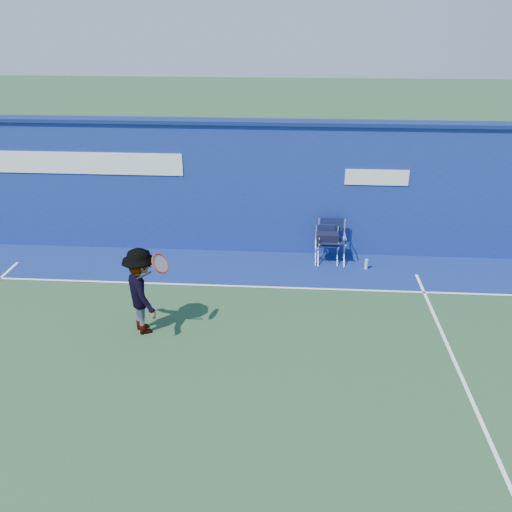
# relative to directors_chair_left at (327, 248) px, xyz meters

# --- Properties ---
(ground) EXTENTS (80.00, 80.00, 0.00)m
(ground) POSITION_rel_directors_chair_left_xyz_m (-2.56, -4.56, -0.36)
(ground) COLOR #26482A
(ground) RESTS_ON ground
(stadium_wall) EXTENTS (24.00, 0.50, 3.08)m
(stadium_wall) POSITION_rel_directors_chair_left_xyz_m (-2.56, 0.64, 1.20)
(stadium_wall) COLOR navy
(stadium_wall) RESTS_ON ground
(out_of_bounds_strip) EXTENTS (24.00, 1.80, 0.01)m
(out_of_bounds_strip) POSITION_rel_directors_chair_left_xyz_m (-2.56, -0.46, -0.35)
(out_of_bounds_strip) COLOR navy
(out_of_bounds_strip) RESTS_ON ground
(court_lines) EXTENTS (24.00, 12.00, 0.01)m
(court_lines) POSITION_rel_directors_chair_left_xyz_m (-2.56, -3.96, -0.34)
(court_lines) COLOR white
(court_lines) RESTS_ON out_of_bounds_strip
(directors_chair_left) EXTENTS (0.49, 0.46, 0.84)m
(directors_chair_left) POSITION_rel_directors_chair_left_xyz_m (0.00, 0.00, 0.00)
(directors_chair_left) COLOR silver
(directors_chair_left) RESTS_ON ground
(directors_chair_right) EXTENTS (0.59, 0.53, 0.98)m
(directors_chair_right) POSITION_rel_directors_chair_left_xyz_m (0.10, 0.01, -0.05)
(directors_chair_right) COLOR silver
(directors_chair_right) RESTS_ON ground
(water_bottle) EXTENTS (0.07, 0.07, 0.24)m
(water_bottle) POSITION_rel_directors_chair_left_xyz_m (0.88, -0.33, -0.24)
(water_bottle) COLOR silver
(water_bottle) RESTS_ON ground
(tennis_player) EXTENTS (1.10, 1.19, 1.60)m
(tennis_player) POSITION_rel_directors_chair_left_xyz_m (-3.41, -3.15, 0.45)
(tennis_player) COLOR #EA4738
(tennis_player) RESTS_ON ground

